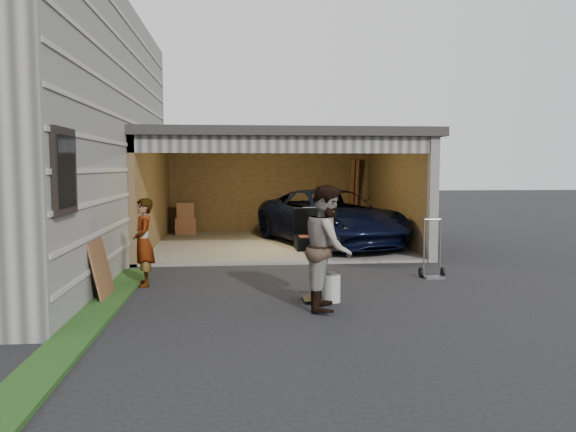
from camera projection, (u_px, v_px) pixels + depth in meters
name	position (u px, v px, depth m)	size (l,w,h in m)	color
ground	(258.00, 307.00, 8.27)	(80.00, 80.00, 0.00)	black
groundcover_strip	(83.00, 328.00, 7.06)	(0.50, 8.00, 0.06)	#193814
garage	(276.00, 174.00, 14.91)	(6.80, 6.30, 2.90)	#605E59
minivan	(330.00, 219.00, 14.43)	(2.35, 5.09, 1.42)	black
woman	(144.00, 242.00, 9.65)	(0.55, 0.36, 1.52)	#CAEAFF
man	(328.00, 247.00, 8.08)	(0.88, 0.68, 1.80)	#3D1F18
bbq_grill	(316.00, 246.00, 8.56)	(0.64, 0.56, 1.42)	black
propane_tank	(331.00, 289.00, 8.56)	(0.27, 0.27, 0.41)	silver
plywood_panel	(101.00, 270.00, 8.68)	(0.04, 0.85, 0.94)	brown
hand_truck	(433.00, 266.00, 10.41)	(0.46, 0.33, 1.11)	gray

